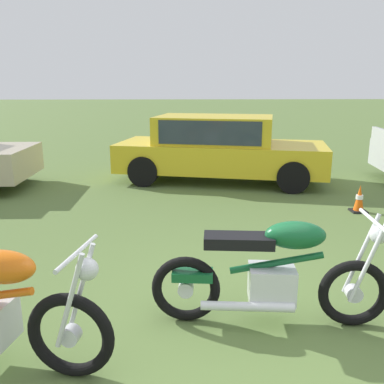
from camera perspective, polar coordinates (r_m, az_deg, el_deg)
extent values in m
plane|color=#567038|center=(3.90, 10.07, -18.24)|extent=(120.00, 120.00, 0.00)
torus|color=black|center=(3.32, -16.13, -18.15)|extent=(0.67, 0.22, 0.66)
cylinder|color=silver|center=(3.32, -16.13, -18.15)|extent=(0.16, 0.13, 0.14)
cylinder|color=silver|center=(3.21, -14.85, -12.62)|extent=(0.27, 0.09, 0.72)
cylinder|color=silver|center=(3.07, -16.26, -14.06)|extent=(0.27, 0.09, 0.72)
ellipsoid|color=orange|center=(3.32, -24.45, -9.21)|extent=(0.56, 0.36, 0.24)
cylinder|color=silver|center=(2.99, -15.25, -7.90)|extent=(0.16, 0.63, 0.03)
sphere|color=silver|center=(3.01, -14.04, -10.13)|extent=(0.19, 0.19, 0.16)
torus|color=black|center=(4.05, 21.07, -12.69)|extent=(0.62, 0.15, 0.62)
torus|color=black|center=(3.87, -0.84, -13.00)|extent=(0.62, 0.15, 0.62)
cylinder|color=silver|center=(4.05, 21.07, -12.69)|extent=(0.15, 0.11, 0.14)
cylinder|color=silver|center=(3.87, -0.84, -13.00)|extent=(0.15, 0.11, 0.14)
cylinder|color=silver|center=(4.01, 21.93, -7.78)|extent=(0.27, 0.06, 0.74)
cylinder|color=silver|center=(3.86, 22.77, -8.76)|extent=(0.27, 0.06, 0.74)
cube|color=silver|center=(3.86, 10.73, -12.12)|extent=(0.43, 0.34, 0.32)
cylinder|color=#14592D|center=(3.78, 11.33, -9.40)|extent=(0.81, 0.13, 0.23)
ellipsoid|color=#14592D|center=(3.71, 13.83, -5.69)|extent=(0.54, 0.31, 0.24)
cube|color=black|center=(3.67, 6.35, -6.56)|extent=(0.62, 0.29, 0.10)
cube|color=#14592D|center=(3.80, 0.07, -11.15)|extent=(0.37, 0.21, 0.08)
cylinder|color=silver|center=(3.84, 23.38, -3.60)|extent=(0.09, 0.64, 0.03)
sphere|color=silver|center=(3.90, 24.04, -5.27)|extent=(0.17, 0.17, 0.16)
cylinder|color=silver|center=(3.76, 7.50, -15.15)|extent=(0.80, 0.15, 0.08)
cylinder|color=black|center=(10.27, -23.26, 3.28)|extent=(0.64, 0.22, 0.64)
cube|color=gold|center=(9.32, 3.94, 4.83)|extent=(4.75, 2.71, 0.60)
cube|color=gold|center=(9.26, 3.07, 8.41)|extent=(2.75, 2.09, 0.60)
cube|color=#2D3842|center=(9.26, 3.08, 8.53)|extent=(2.40, 2.04, 0.48)
cylinder|color=black|center=(10.10, 13.19, 3.90)|extent=(0.67, 0.36, 0.64)
cylinder|color=black|center=(8.51, 13.54, 1.97)|extent=(0.67, 0.36, 0.64)
cylinder|color=black|center=(10.44, -3.93, 4.57)|extent=(0.67, 0.36, 0.64)
cylinder|color=black|center=(8.90, -6.61, 2.81)|extent=(0.67, 0.36, 0.64)
cone|color=#EA590F|center=(7.59, 21.74, -0.81)|extent=(0.18, 0.18, 0.47)
cube|color=black|center=(7.65, 21.59, -2.39)|extent=(0.25, 0.25, 0.03)
cylinder|color=white|center=(7.59, 21.76, -0.64)|extent=(0.12, 0.12, 0.07)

